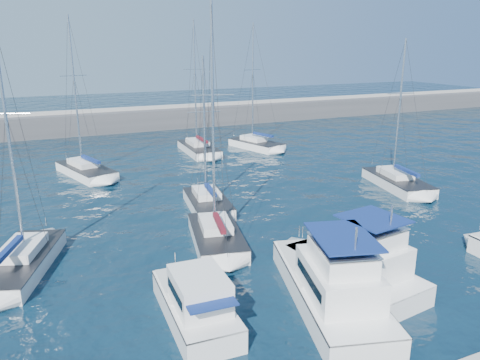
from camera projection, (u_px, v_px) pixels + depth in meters
name	position (u px, v px, depth m)	size (l,w,h in m)	color
ground	(336.00, 266.00, 28.16)	(220.00, 220.00, 0.00)	black
breakwater	(142.00, 122.00, 73.44)	(160.00, 6.00, 4.45)	#424244
motor_yacht_port_outer	(197.00, 305.00, 22.23)	(3.01, 6.94, 3.20)	silver
motor_yacht_port_inner	(332.00, 286.00, 23.53)	(6.26, 11.08, 4.69)	white
motor_yacht_stbd_inner	(358.00, 268.00, 25.49)	(4.84, 8.39, 4.69)	white
sailboat_mid_a	(21.00, 262.00, 27.45)	(5.60, 8.59, 14.67)	silver
sailboat_mid_b	(216.00, 236.00, 31.19)	(4.50, 7.71, 15.70)	silver
sailboat_mid_c	(208.00, 203.00, 37.79)	(3.82, 6.96, 12.37)	white
sailboat_mid_e	(397.00, 182.00, 43.53)	(4.57, 8.60, 13.70)	silver
sailboat_back_a	(86.00, 170.00, 47.37)	(5.43, 8.89, 15.89)	white
sailboat_back_b	(199.00, 149.00, 57.17)	(3.43, 8.60, 16.02)	silver
sailboat_back_c	(256.00, 144.00, 59.69)	(5.17, 8.04, 15.72)	white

